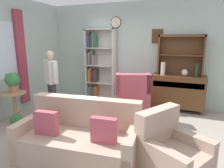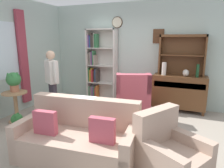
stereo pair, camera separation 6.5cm
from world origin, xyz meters
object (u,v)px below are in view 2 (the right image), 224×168
sideboard (179,91)px  vase_tall (164,69)px  wingback_chair (133,100)px  potted_plant_large (14,80)px  armchair_floral (170,156)px  potted_plant_small (17,120)px  coffee_table (110,116)px  book_stack (113,111)px  sideboard_hutch (182,49)px  bookshelf (99,67)px  couch_floral (79,139)px  person_reading (52,79)px  vase_round (186,73)px  plant_stand (16,104)px  bottle_wine (198,71)px

sideboard → vase_tall: size_ratio=4.05×
wingback_chair → potted_plant_large: potted_plant_large is taller
armchair_floral → potted_plant_small: (-3.07, 0.30, -0.10)m
coffee_table → potted_plant_large: bearing=-174.4°
potted_plant_large → book_stack: potted_plant_large is taller
sideboard_hutch → bookshelf: bearing=-179.4°
couch_floral → person_reading: person_reading is taller
sideboard_hutch → vase_round: size_ratio=6.47×
vase_round → coffee_table: vase_round is taller
sideboard_hutch → armchair_floral: (0.10, -2.80, -1.27)m
armchair_floral → vase_round: bearing=89.4°
plant_stand → person_reading: person_reading is taller
bottle_wine → potted_plant_large: 4.19m
vase_tall → coffee_table: 2.06m
bookshelf → sideboard: size_ratio=1.62×
couch_floral → wingback_chair: wingback_chair is taller
vase_tall → armchair_floral: size_ratio=0.31×
couch_floral → potted_plant_small: bearing=166.9°
vase_tall → wingback_chair: size_ratio=0.31×
bottle_wine → plant_stand: bearing=-150.9°
potted_plant_large → coffee_table: size_ratio=0.53×
bookshelf → potted_plant_large: size_ratio=4.94×
vase_round → wingback_chair: 1.47m
sideboard → coffee_table: (-1.12, -1.86, -0.16)m
bottle_wine → potted_plant_large: bearing=-151.7°
sideboard_hutch → book_stack: bearing=-119.4°
bottle_wine → couch_floral: 3.25m
vase_round → coffee_table: size_ratio=0.21×
person_reading → coffee_table: person_reading is taller
sideboard_hutch → couch_floral: sideboard_hutch is taller
potted_plant_small → person_reading: person_reading is taller
vase_round → plant_stand: vase_round is taller
sideboard_hutch → armchair_floral: sideboard_hutch is taller
vase_round → person_reading: (-2.82, -1.49, -0.10)m
plant_stand → potted_plant_large: 0.52m
armchair_floral → book_stack: 1.48m
vase_tall → plant_stand: (-2.87, -2.04, -0.66)m
sideboard → wingback_chair: bearing=-141.9°
potted_plant_large → coffee_table: bearing=5.6°
wingback_chair → coffee_table: 1.09m
sideboard → potted_plant_large: potted_plant_large is taller
sideboard_hutch → wingback_chair: bearing=-138.2°
sideboard_hutch → potted_plant_large: (-3.30, -2.19, -0.62)m
couch_floral → person_reading: size_ratio=1.20×
bookshelf → person_reading: bearing=-103.8°
potted_plant_large → potted_plant_small: (0.33, -0.31, -0.74)m
bookshelf → wingback_chair: 1.68m
sideboard → bottle_wine: size_ratio=4.16×
vase_round → coffee_table: bearing=-124.8°
book_stack → sideboard: bearing=59.2°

